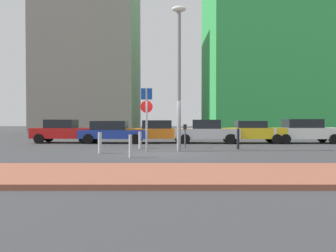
{
  "coord_description": "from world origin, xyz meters",
  "views": [
    {
      "loc": [
        0.15,
        -16.07,
        1.61
      ],
      "look_at": [
        0.15,
        3.09,
        1.21
      ],
      "focal_mm": 37.13,
      "sensor_mm": 36.0,
      "label": 1
    }
  ],
  "objects": [
    {
      "name": "parked_car_blue",
      "position": [
        -3.51,
        6.91,
        0.77
      ],
      "size": [
        4.47,
        2.12,
        1.47
      ],
      "color": "#1E389E",
      "rests_on": "ground"
    },
    {
      "name": "traffic_bollard_near",
      "position": [
        -1.37,
        2.7,
        0.46
      ],
      "size": [
        0.16,
        0.16,
        0.92
      ],
      "primitive_type": "cylinder",
      "color": "#B7B7BC",
      "rests_on": "ground"
    },
    {
      "name": "street_lamp",
      "position": [
        0.69,
        1.22,
        4.23
      ],
      "size": [
        0.7,
        0.36,
        7.2
      ],
      "color": "gray",
      "rests_on": "ground"
    },
    {
      "name": "parked_car_white",
      "position": [
        9.12,
        6.78,
        0.82
      ],
      "size": [
        4.57,
        1.94,
        1.59
      ],
      "color": "white",
      "rests_on": "ground"
    },
    {
      "name": "traffic_bollard_mid",
      "position": [
        3.86,
        2.22,
        0.55
      ],
      "size": [
        0.14,
        0.14,
        1.1
      ],
      "primitive_type": "cylinder",
      "color": "black",
      "rests_on": "ground"
    },
    {
      "name": "ground_plane",
      "position": [
        0.0,
        0.0,
        0.0
      ],
      "size": [
        120.0,
        120.0,
        0.0
      ],
      "primitive_type": "plane",
      "color": "#38383A"
    },
    {
      "name": "parked_car_yellow",
      "position": [
        5.66,
        6.83,
        0.77
      ],
      "size": [
        4.25,
        2.04,
        1.48
      ],
      "color": "gold",
      "rests_on": "ground"
    },
    {
      "name": "traffic_bollard_edge",
      "position": [
        -3.02,
        0.05,
        0.49
      ],
      "size": [
        0.17,
        0.17,
        0.98
      ],
      "primitive_type": "cylinder",
      "color": "#B7B7BC",
      "rests_on": "ground"
    },
    {
      "name": "sidewalk_brick",
      "position": [
        0.0,
        -6.47,
        0.07
      ],
      "size": [
        40.0,
        3.77,
        0.14
      ],
      "primitive_type": "cube",
      "color": "#93513D",
      "rests_on": "ground"
    },
    {
      "name": "building_under_construction",
      "position": [
        -11.12,
        35.08,
        11.14
      ],
      "size": [
        13.3,
        14.64,
        22.29
      ],
      "primitive_type": "cube",
      "color": "gray",
      "rests_on": "ground"
    },
    {
      "name": "parking_meter",
      "position": [
        1.08,
        2.87,
        0.86
      ],
      "size": [
        0.18,
        0.14,
        1.31
      ],
      "color": "#4C4C51",
      "rests_on": "ground"
    },
    {
      "name": "parking_sign_post",
      "position": [
        -0.9,
        0.96,
        1.98
      ],
      "size": [
        0.6,
        0.1,
        3.14
      ],
      "color": "gray",
      "rests_on": "ground"
    },
    {
      "name": "parked_car_silver",
      "position": [
        2.71,
        6.84,
        0.78
      ],
      "size": [
        4.29,
        2.11,
        1.55
      ],
      "color": "#B7BABF",
      "rests_on": "ground"
    },
    {
      "name": "building_colorful_midrise",
      "position": [
        13.65,
        30.51,
        13.04
      ],
      "size": [
        16.4,
        16.63,
        26.08
      ],
      "primitive_type": "cube",
      "color": "green",
      "rests_on": "ground"
    },
    {
      "name": "traffic_bollard_far",
      "position": [
        -1.4,
        -1.77,
        0.48
      ],
      "size": [
        0.13,
        0.13,
        0.95
      ],
      "primitive_type": "cylinder",
      "color": "#B7B7BC",
      "rests_on": "ground"
    },
    {
      "name": "parked_car_orange",
      "position": [
        -0.55,
        7.1,
        0.77
      ],
      "size": [
        4.34,
        2.11,
        1.51
      ],
      "color": "orange",
      "rests_on": "ground"
    },
    {
      "name": "parked_car_red",
      "position": [
        -6.78,
        7.14,
        0.79
      ],
      "size": [
        4.35,
        2.03,
        1.56
      ],
      "color": "red",
      "rests_on": "ground"
    }
  ]
}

